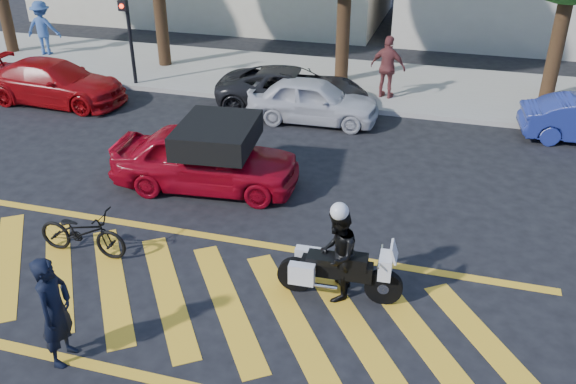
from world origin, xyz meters
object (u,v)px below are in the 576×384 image
(police_motorcycle, at_px, (337,271))
(parked_left, at_px, (54,82))
(officer_moto, at_px, (337,255))
(parked_mid_right, at_px, (313,100))
(officer_bike, at_px, (55,311))
(bicycle, at_px, (82,232))
(red_convertible, at_px, (206,158))
(parked_mid_left, at_px, (293,90))

(police_motorcycle, bearing_deg, parked_left, 143.30)
(officer_moto, relative_size, parked_mid_right, 0.45)
(officer_bike, relative_size, bicycle, 1.00)
(officer_bike, xyz_separation_m, parked_left, (-6.75, 9.67, -0.25))
(police_motorcycle, relative_size, officer_moto, 1.28)
(bicycle, distance_m, parked_mid_right, 8.20)
(bicycle, distance_m, parked_left, 8.97)
(bicycle, relative_size, police_motorcycle, 0.83)
(bicycle, distance_m, police_motorcycle, 4.90)
(bicycle, xyz_separation_m, red_convertible, (1.20, 3.18, 0.25))
(officer_moto, bearing_deg, officer_bike, -56.53)
(officer_moto, height_order, parked_left, officer_moto)
(police_motorcycle, bearing_deg, parked_mid_left, 107.86)
(bicycle, distance_m, officer_moto, 4.90)
(officer_bike, relative_size, red_convertible, 0.43)
(officer_bike, distance_m, parked_mid_right, 10.43)
(police_motorcycle, distance_m, officer_moto, 0.33)
(parked_mid_left, bearing_deg, bicycle, 163.16)
(parked_mid_right, bearing_deg, parked_mid_left, 46.03)
(officer_moto, xyz_separation_m, parked_mid_left, (-3.12, 8.45, -0.22))
(red_convertible, bearing_deg, police_motorcycle, -135.71)
(officer_bike, distance_m, red_convertible, 5.74)
(bicycle, relative_size, parked_mid_right, 0.48)
(officer_moto, height_order, parked_mid_left, officer_moto)
(red_convertible, distance_m, parked_mid_left, 5.36)
(parked_left, bearing_deg, officer_moto, -123.51)
(officer_moto, distance_m, parked_mid_left, 9.01)
(parked_left, bearing_deg, red_convertible, -119.75)
(officer_bike, bearing_deg, parked_mid_left, -8.10)
(officer_bike, distance_m, bicycle, 2.90)
(parked_mid_left, xyz_separation_m, parked_mid_right, (0.80, -0.72, 0.01))
(police_motorcycle, distance_m, red_convertible, 4.84)
(officer_bike, height_order, police_motorcycle, officer_bike)
(parked_mid_right, bearing_deg, red_convertible, 161.74)
(parked_mid_left, bearing_deg, officer_moto, -164.86)
(officer_bike, bearing_deg, parked_left, 29.34)
(bicycle, xyz_separation_m, parked_left, (-5.47, 7.11, 0.18))
(officer_bike, relative_size, parked_left, 0.40)
(officer_moto, distance_m, red_convertible, 4.83)
(red_convertible, xyz_separation_m, parked_left, (-6.68, 3.93, -0.07))
(parked_left, bearing_deg, police_motorcycle, -123.48)
(bicycle, bearing_deg, parked_left, 37.45)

